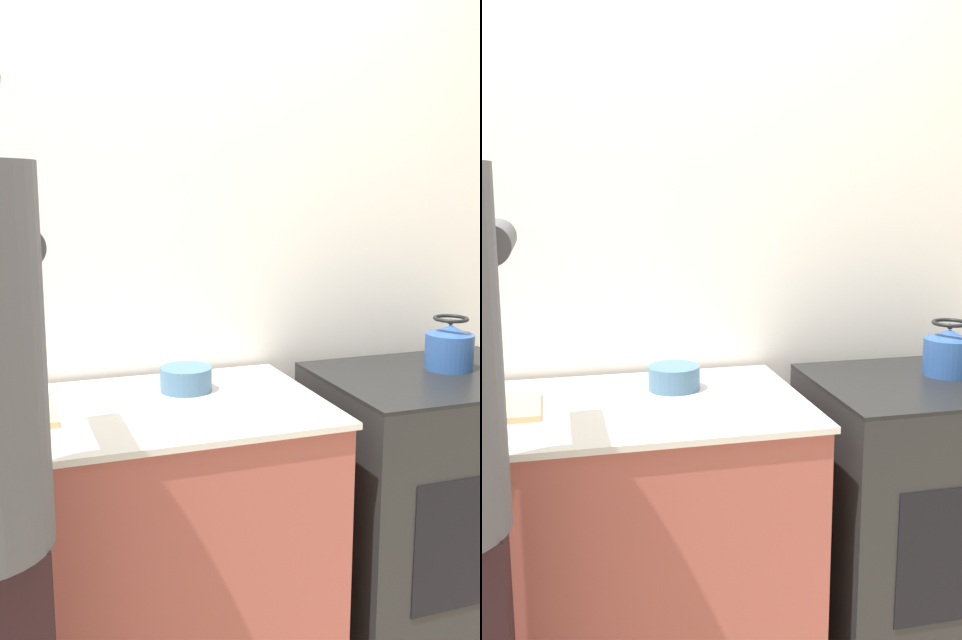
% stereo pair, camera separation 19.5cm
% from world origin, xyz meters
% --- Properties ---
extents(wall_back, '(8.00, 0.05, 2.60)m').
position_xyz_m(wall_back, '(0.00, 0.71, 1.30)').
color(wall_back, white).
rests_on(wall_back, ground_plane).
extents(counter, '(1.81, 0.67, 0.92)m').
position_xyz_m(counter, '(-0.42, 0.32, 0.46)').
color(counter, '#9E4C42').
rests_on(counter, ground_plane).
extents(oven, '(0.75, 0.59, 0.94)m').
position_xyz_m(oven, '(0.94, 0.29, 0.47)').
color(oven, black).
rests_on(oven, ground_plane).
extents(kettle, '(0.16, 0.16, 0.18)m').
position_xyz_m(kettle, '(1.00, 0.34, 1.01)').
color(kettle, '#284C8C').
rests_on(kettle, oven).
extents(bowl_mixing, '(0.16, 0.16, 0.07)m').
position_xyz_m(bowl_mixing, '(0.13, 0.43, 0.96)').
color(bowl_mixing, '#426684').
rests_on(bowl_mixing, counter).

